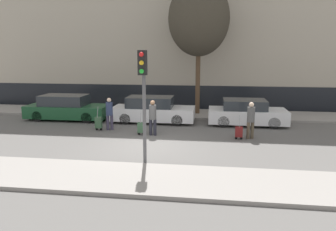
{
  "coord_description": "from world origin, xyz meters",
  "views": [
    {
      "loc": [
        2.64,
        -12.97,
        3.88
      ],
      "look_at": [
        0.62,
        1.8,
        0.95
      ],
      "focal_mm": 35.0,
      "sensor_mm": 36.0,
      "label": 1
    }
  ],
  "objects_px": {
    "parked_car_1": "(153,110)",
    "traffic_light": "(143,85)",
    "trolley_center": "(141,128)",
    "pedestrian_right": "(251,118)",
    "pedestrian_center": "(153,116)",
    "trolley_right": "(239,132)",
    "trolley_left": "(99,123)",
    "parked_car_2": "(246,113)",
    "parked_car_0": "(67,108)",
    "bare_tree_near_crossing": "(199,19)",
    "pedestrian_left": "(109,112)"
  },
  "relations": [
    {
      "from": "parked_car_0",
      "to": "trolley_center",
      "type": "bearing_deg",
      "value": -30.31
    },
    {
      "from": "trolley_left",
      "to": "pedestrian_right",
      "type": "xyz_separation_m",
      "value": [
        7.32,
        -0.61,
        0.55
      ]
    },
    {
      "from": "pedestrian_right",
      "to": "parked_car_1",
      "type": "bearing_deg",
      "value": 128.9
    },
    {
      "from": "bare_tree_near_crossing",
      "to": "parked_car_1",
      "type": "bearing_deg",
      "value": -134.9
    },
    {
      "from": "parked_car_0",
      "to": "trolley_right",
      "type": "xyz_separation_m",
      "value": [
        9.51,
        -3.1,
        -0.32
      ]
    },
    {
      "from": "trolley_right",
      "to": "bare_tree_near_crossing",
      "type": "xyz_separation_m",
      "value": [
        -2.12,
        5.48,
        5.42
      ]
    },
    {
      "from": "parked_car_0",
      "to": "trolley_left",
      "type": "bearing_deg",
      "value": -40.38
    },
    {
      "from": "parked_car_0",
      "to": "pedestrian_left",
      "type": "height_order",
      "value": "pedestrian_left"
    },
    {
      "from": "parked_car_2",
      "to": "trolley_left",
      "type": "xyz_separation_m",
      "value": [
        -7.42,
        -2.31,
        -0.25
      ]
    },
    {
      "from": "pedestrian_right",
      "to": "pedestrian_left",
      "type": "bearing_deg",
      "value": 152.63
    },
    {
      "from": "trolley_right",
      "to": "bare_tree_near_crossing",
      "type": "relative_size",
      "value": 0.14
    },
    {
      "from": "parked_car_2",
      "to": "pedestrian_left",
      "type": "relative_size",
      "value": 2.52
    },
    {
      "from": "parked_car_2",
      "to": "trolley_left",
      "type": "height_order",
      "value": "parked_car_2"
    },
    {
      "from": "pedestrian_left",
      "to": "trolley_right",
      "type": "xyz_separation_m",
      "value": [
        6.28,
        -0.96,
        -0.57
      ]
    },
    {
      "from": "parked_car_2",
      "to": "traffic_light",
      "type": "bearing_deg",
      "value": -120.41
    },
    {
      "from": "trolley_right",
      "to": "traffic_light",
      "type": "height_order",
      "value": "traffic_light"
    },
    {
      "from": "trolley_left",
      "to": "parked_car_1",
      "type": "bearing_deg",
      "value": 44.76
    },
    {
      "from": "trolley_left",
      "to": "pedestrian_right",
      "type": "distance_m",
      "value": 7.37
    },
    {
      "from": "parked_car_0",
      "to": "trolley_left",
      "type": "relative_size",
      "value": 3.85
    },
    {
      "from": "parked_car_1",
      "to": "pedestrian_center",
      "type": "height_order",
      "value": "pedestrian_center"
    },
    {
      "from": "parked_car_1",
      "to": "traffic_light",
      "type": "xyz_separation_m",
      "value": [
        0.99,
        -6.99,
        2.12
      ]
    },
    {
      "from": "pedestrian_right",
      "to": "trolley_right",
      "type": "height_order",
      "value": "pedestrian_right"
    },
    {
      "from": "parked_car_2",
      "to": "pedestrian_left",
      "type": "height_order",
      "value": "pedestrian_left"
    },
    {
      "from": "parked_car_1",
      "to": "traffic_light",
      "type": "bearing_deg",
      "value": -81.9
    },
    {
      "from": "pedestrian_center",
      "to": "pedestrian_right",
      "type": "xyz_separation_m",
      "value": [
        4.46,
        0.01,
        0.0
      ]
    },
    {
      "from": "pedestrian_center",
      "to": "bare_tree_near_crossing",
      "type": "xyz_separation_m",
      "value": [
        1.82,
        5.28,
        4.82
      ]
    },
    {
      "from": "pedestrian_left",
      "to": "traffic_light",
      "type": "relative_size",
      "value": 0.41
    },
    {
      "from": "parked_car_1",
      "to": "pedestrian_right",
      "type": "bearing_deg",
      "value": -30.11
    },
    {
      "from": "traffic_light",
      "to": "bare_tree_near_crossing",
      "type": "xyz_separation_m",
      "value": [
        1.37,
        9.37,
        2.97
      ]
    },
    {
      "from": "parked_car_2",
      "to": "pedestrian_center",
      "type": "xyz_separation_m",
      "value": [
        -4.56,
        -2.92,
        0.3
      ]
    },
    {
      "from": "trolley_center",
      "to": "traffic_light",
      "type": "height_order",
      "value": "traffic_light"
    },
    {
      "from": "parked_car_1",
      "to": "pedestrian_left",
      "type": "xyz_separation_m",
      "value": [
        -1.79,
        -2.14,
        0.25
      ]
    },
    {
      "from": "parked_car_0",
      "to": "pedestrian_right",
      "type": "xyz_separation_m",
      "value": [
        10.03,
        -2.91,
        0.28
      ]
    },
    {
      "from": "parked_car_1",
      "to": "parked_car_2",
      "type": "height_order",
      "value": "parked_car_1"
    },
    {
      "from": "trolley_center",
      "to": "trolley_right",
      "type": "height_order",
      "value": "trolley_center"
    },
    {
      "from": "pedestrian_left",
      "to": "traffic_light",
      "type": "distance_m",
      "value": 5.9
    },
    {
      "from": "parked_car_2",
      "to": "bare_tree_near_crossing",
      "type": "height_order",
      "value": "bare_tree_near_crossing"
    },
    {
      "from": "parked_car_2",
      "to": "bare_tree_near_crossing",
      "type": "distance_m",
      "value": 6.27
    },
    {
      "from": "pedestrian_right",
      "to": "pedestrian_center",
      "type": "bearing_deg",
      "value": 159.08
    },
    {
      "from": "parked_car_2",
      "to": "pedestrian_right",
      "type": "xyz_separation_m",
      "value": [
        -0.1,
        -2.92,
        0.31
      ]
    },
    {
      "from": "parked_car_2",
      "to": "pedestrian_right",
      "type": "relative_size",
      "value": 2.46
    },
    {
      "from": "pedestrian_left",
      "to": "bare_tree_near_crossing",
      "type": "distance_m",
      "value": 7.82
    },
    {
      "from": "trolley_center",
      "to": "bare_tree_near_crossing",
      "type": "distance_m",
      "value": 7.94
    },
    {
      "from": "traffic_light",
      "to": "parked_car_2",
      "type": "bearing_deg",
      "value": 59.59
    },
    {
      "from": "traffic_light",
      "to": "trolley_left",
      "type": "bearing_deg",
      "value": 125.2
    },
    {
      "from": "pedestrian_left",
      "to": "trolley_left",
      "type": "distance_m",
      "value": 0.76
    },
    {
      "from": "trolley_center",
      "to": "traffic_light",
      "type": "bearing_deg",
      "value": -76.16
    },
    {
      "from": "trolley_center",
      "to": "pedestrian_right",
      "type": "distance_m",
      "value": 5.05
    },
    {
      "from": "trolley_left",
      "to": "trolley_center",
      "type": "relative_size",
      "value": 1.06
    },
    {
      "from": "bare_tree_near_crossing",
      "to": "pedestrian_right",
      "type": "bearing_deg",
      "value": -63.45
    }
  ]
}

